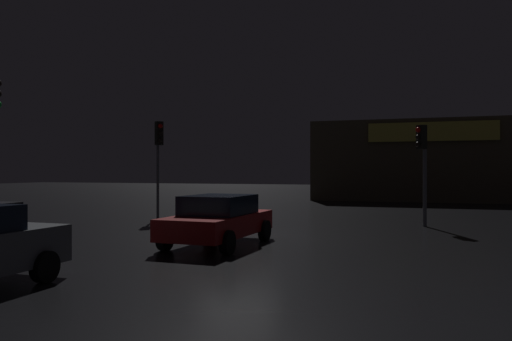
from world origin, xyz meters
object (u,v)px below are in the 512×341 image
Objects in this scene: traffic_signal_opposite at (422,154)px; car_crossing at (218,219)px; traffic_signal_main at (159,146)px; store_building at (431,161)px.

car_crossing is (-5.43, -6.94, -2.01)m from traffic_signal_opposite.
traffic_signal_main reaches higher than car_crossing.
store_building is 26.94m from car_crossing.
store_building is 4.23× the size of traffic_signal_opposite.
traffic_signal_main is 1.12× the size of traffic_signal_opposite.
store_building is 3.79× the size of car_crossing.
car_crossing is (-5.83, -26.22, -2.06)m from store_building.
traffic_signal_main is 11.11m from traffic_signal_opposite.
traffic_signal_main is at bearing -178.84° from traffic_signal_opposite.
store_building is at bearing 77.47° from car_crossing.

